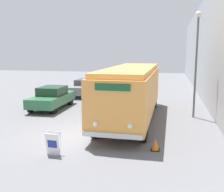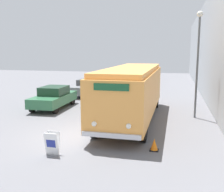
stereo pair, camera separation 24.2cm
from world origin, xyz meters
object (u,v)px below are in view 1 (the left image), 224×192
at_px(sign_board, 53,144).
at_px(parked_car_mid, 86,87).
at_px(vintage_bus, 132,90).
at_px(streetlamp, 197,50).
at_px(traffic_cone, 155,144).
at_px(parked_car_near, 52,97).

xyz_separation_m(sign_board, parked_car_mid, (-3.26, 13.88, 0.34)).
height_order(vintage_bus, streetlamp, streetlamp).
relative_size(vintage_bus, parked_car_mid, 2.17).
height_order(vintage_bus, parked_car_mid, vintage_bus).
bearing_deg(traffic_cone, parked_car_near, 139.42).
height_order(vintage_bus, sign_board, vintage_bus).
height_order(sign_board, parked_car_near, parked_car_near).
bearing_deg(vintage_bus, sign_board, -109.32).
xyz_separation_m(vintage_bus, parked_car_mid, (-5.40, 7.78, -1.00)).
xyz_separation_m(vintage_bus, streetlamp, (3.66, 1.35, 2.32)).
bearing_deg(parked_car_mid, sign_board, -75.96).
xyz_separation_m(sign_board, parked_car_near, (-3.81, 7.93, 0.35)).
bearing_deg(streetlamp, vintage_bus, -159.77).
distance_m(streetlamp, parked_car_mid, 11.59).
relative_size(streetlamp, traffic_cone, 12.74).
height_order(streetlamp, traffic_cone, streetlamp).
bearing_deg(traffic_cone, streetlamp, 72.18).
relative_size(streetlamp, parked_car_near, 1.38).
distance_m(vintage_bus, parked_car_near, 6.31).
height_order(parked_car_near, traffic_cone, parked_car_near).
relative_size(vintage_bus, sign_board, 11.54).
distance_m(streetlamp, parked_car_near, 10.17).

